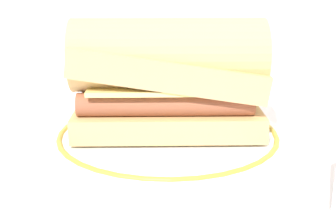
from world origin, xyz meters
name	(u,v)px	position (x,y,z in m)	size (l,w,h in m)	color
ground_plane	(162,155)	(0.00, 0.00, 0.00)	(1.50, 1.50, 0.00)	silver
plate	(168,137)	(-0.01, 0.03, 0.01)	(0.27, 0.27, 0.01)	white
sausage_sandwich	(168,76)	(-0.01, 0.03, 0.08)	(0.23, 0.16, 0.13)	tan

